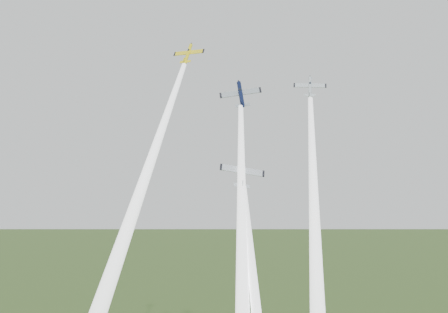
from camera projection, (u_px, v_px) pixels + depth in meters
plane_yellow at (188, 54)px, 113.42m from camera, size 7.07×5.35×6.12m
smoke_trail_yellow at (143, 184)px, 95.17m from camera, size 6.73×35.50×49.05m
plane_navy at (241, 94)px, 109.29m from camera, size 10.04×7.24×8.50m
smoke_trail_navy at (242, 257)px, 87.98m from camera, size 11.74×38.51×54.08m
plane_silver_right at (310, 87)px, 111.97m from camera, size 6.92×5.43×6.17m
smoke_trail_silver_right at (315, 230)px, 92.21m from camera, size 7.70×36.28×50.24m
plane_silver_low at (242, 172)px, 97.98m from camera, size 8.51×8.32×8.37m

